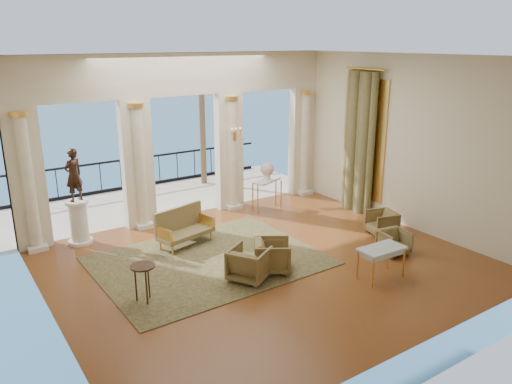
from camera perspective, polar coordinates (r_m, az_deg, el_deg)
floor at (r=11.35m, az=1.03°, el=-8.11°), size 9.00×9.00×0.00m
room_walls at (r=9.58m, az=4.97°, el=5.28°), size 9.00×9.00×9.00m
arcade at (r=13.76m, az=-8.14°, el=7.50°), size 9.00×0.56×4.50m
terrace at (r=16.14m, az=-10.85°, el=-0.86°), size 10.00×3.60×0.10m
balustrade at (r=17.44m, az=-13.03°, el=1.93°), size 9.00×0.06×1.03m
palm_tree at (r=16.98m, az=-6.37°, el=14.46°), size 2.00×2.00×4.50m
curtain at (r=14.48m, az=11.68°, el=5.52°), size 0.33×1.40×4.09m
window_frame at (r=14.60m, az=12.22°, el=5.90°), size 0.04×1.60×3.40m
wall_sconce at (r=14.21m, az=-2.42°, el=6.50°), size 0.30×0.11×0.33m
rug at (r=11.49m, az=-5.42°, el=-7.80°), size 4.93×3.87×0.02m
armchair_a at (r=10.83m, az=1.91°, el=-7.12°), size 1.00×1.02×0.78m
armchair_b at (r=12.12m, az=15.51°, el=-5.43°), size 0.70×0.67×0.63m
armchair_c at (r=13.23m, az=14.20°, el=-3.30°), size 0.79×0.82×0.68m
armchair_d at (r=10.45m, az=-0.78°, el=-8.03°), size 1.00×1.02×0.78m
settee at (r=12.27m, az=-8.32°, el=-3.97°), size 1.51×0.91×0.93m
game_table at (r=10.78m, az=14.17°, el=-6.53°), size 1.00×0.56×0.67m
pedestal at (r=12.96m, az=-19.59°, el=-3.34°), size 0.60×0.60×1.10m
statue at (r=12.61m, az=-20.14°, el=1.84°), size 0.55×0.47×1.29m
console_table at (r=14.61m, az=1.27°, el=0.82°), size 1.01×0.70×0.89m
urn at (r=14.49m, az=1.28°, el=2.52°), size 0.39×0.39×0.52m
side_table at (r=9.73m, az=-12.82°, el=-8.77°), size 0.47×0.47×0.76m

